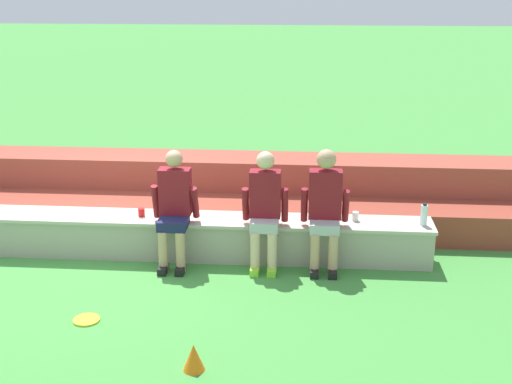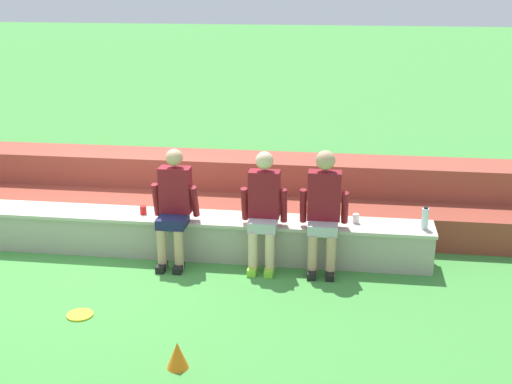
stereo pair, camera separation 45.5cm
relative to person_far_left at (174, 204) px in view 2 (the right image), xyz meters
The scene contains 11 objects.
ground_plane 1.14m from the person_far_left, behind, with size 80.00×80.00×0.00m, color #428E3D.
stone_seating_wall 1.02m from the person_far_left, 163.30° to the left, with size 7.85×0.55×0.50m.
brick_bleachers 1.84m from the person_far_left, 118.91° to the left, with size 11.75×1.48×0.86m.
person_far_left is the anchor object (origin of this frame).
person_left_of_center 1.06m from the person_far_left, ahead, with size 0.54×0.52×1.39m.
person_center 1.76m from the person_far_left, ahead, with size 0.56×0.53×1.42m.
water_bottle_mid_right 2.93m from the person_far_left, ahead, with size 0.08×0.08×0.27m.
plastic_cup_middle 2.16m from the person_far_left, ahead, with size 0.08×0.08×0.11m, color white.
plastic_cup_right_end 0.55m from the person_far_left, 151.50° to the left, with size 0.08×0.08×0.10m, color red.
frisbee 1.75m from the person_far_left, 113.10° to the right, with size 0.27×0.27×0.02m, color yellow.
sports_cone 2.42m from the person_far_left, 75.12° to the right, with size 0.19×0.19×0.25m, color orange.
Camera 2 is at (2.89, -7.35, 3.32)m, focal length 47.65 mm.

